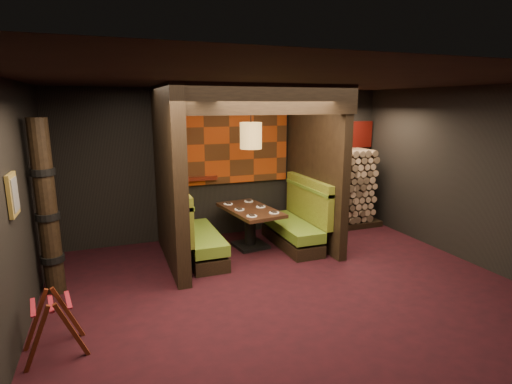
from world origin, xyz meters
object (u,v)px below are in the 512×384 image
object	(u,v)px
luggage_rack	(53,323)
firewood_stack	(340,189)
booth_bench_left	(195,236)
dining_table	(250,221)
pendant_lamp	(251,136)
totem_column	(47,210)
booth_bench_right	(297,224)

from	to	relation	value
luggage_rack	firewood_stack	distance (m)	5.90
booth_bench_left	dining_table	xyz separation A→B (m)	(1.05, 0.20, 0.09)
dining_table	luggage_rack	bearing A→B (deg)	-142.75
booth_bench_left	dining_table	size ratio (longest dim) A/B	1.09
dining_table	pendant_lamp	size ratio (longest dim) A/B	1.41
pendant_lamp	dining_table	bearing A→B (deg)	90.00
pendant_lamp	luggage_rack	bearing A→B (deg)	-143.36
luggage_rack	totem_column	world-z (taller)	totem_column
booth_bench_left	booth_bench_right	size ratio (longest dim) A/B	1.00
firewood_stack	luggage_rack	bearing A→B (deg)	-151.79
pendant_lamp	firewood_stack	world-z (taller)	pendant_lamp
totem_column	booth_bench_left	bearing A→B (deg)	14.75
totem_column	firewood_stack	size ratio (longest dim) A/B	1.39
pendant_lamp	firewood_stack	distance (m)	2.57
firewood_stack	booth_bench_left	bearing A→B (deg)	-167.83
dining_table	totem_column	bearing A→B (deg)	-166.66
booth_bench_left	firewood_stack	xyz separation A→B (m)	(3.25, 0.70, 0.42)
booth_bench_right	luggage_rack	size ratio (longest dim) A/B	2.29
firewood_stack	totem_column	bearing A→B (deg)	-166.81
booth_bench_left	luggage_rack	world-z (taller)	booth_bench_left
booth_bench_left	firewood_stack	size ratio (longest dim) A/B	0.92
dining_table	totem_column	distance (m)	3.30
booth_bench_left	booth_bench_right	xyz separation A→B (m)	(1.89, 0.00, 0.00)
dining_table	booth_bench_left	bearing A→B (deg)	-169.51
booth_bench_right	totem_column	distance (m)	4.10
booth_bench_right	luggage_rack	world-z (taller)	booth_bench_right
booth_bench_left	booth_bench_right	bearing A→B (deg)	0.00
luggage_rack	totem_column	size ratio (longest dim) A/B	0.29
dining_table	booth_bench_right	bearing A→B (deg)	-13.08
dining_table	luggage_rack	world-z (taller)	dining_table
pendant_lamp	totem_column	bearing A→B (deg)	-167.53
dining_table	luggage_rack	distance (m)	3.76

